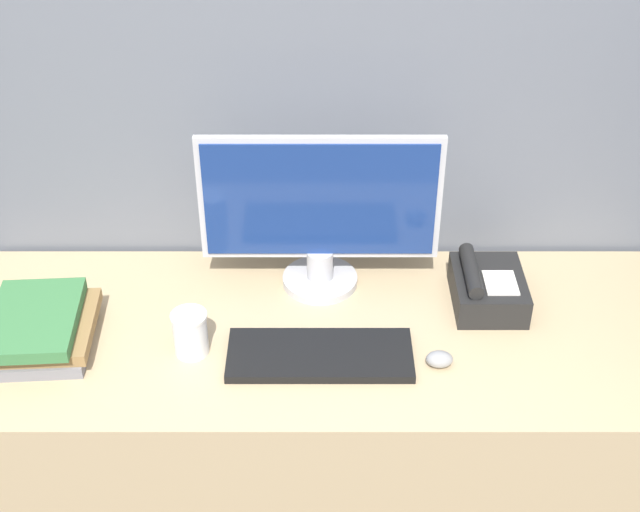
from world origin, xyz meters
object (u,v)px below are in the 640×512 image
mouse (440,359)px  book_stack (41,329)px  monitor (319,214)px  keyboard (322,355)px  coffee_cup (191,333)px  desk_telephone (487,288)px

mouse → book_stack: 0.89m
monitor → book_stack: monitor is taller
keyboard → coffee_cup: 0.29m
mouse → desk_telephone: 0.26m
keyboard → desk_telephone: bearing=27.1°
book_stack → desk_telephone: 1.04m
monitor → coffee_cup: monitor is taller
book_stack → coffee_cup: bearing=-4.1°
monitor → book_stack: (-0.62, -0.24, -0.16)m
mouse → book_stack: bearing=175.5°
keyboard → book_stack: (-0.63, 0.05, 0.03)m
monitor → mouse: 0.44m
monitor → book_stack: size_ratio=2.05×
book_stack → mouse: bearing=-4.5°
coffee_cup → desk_telephone: (0.69, 0.18, -0.01)m
mouse → monitor: bearing=131.1°
desk_telephone → coffee_cup: bearing=-165.4°
monitor → keyboard: monitor is taller
monitor → mouse: monitor is taller
keyboard → book_stack: size_ratio=1.48×
mouse → book_stack: book_stack is taller
keyboard → desk_telephone: size_ratio=1.96×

